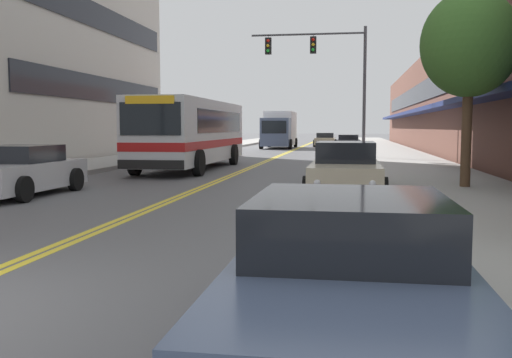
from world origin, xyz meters
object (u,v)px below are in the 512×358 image
car_silver_parked_left_mid (18,172)px  city_bus (193,131)px  box_truck (279,130)px  street_tree_right_mid (469,45)px  car_red_parked_left_near (211,146)px  car_beige_moving_lead (325,140)px  car_slate_blue_parked_right_foreground (349,282)px  traffic_signal_mast (327,66)px  car_charcoal_parked_right_far (348,142)px  car_champagne_parked_right_mid (345,171)px

car_silver_parked_left_mid → city_bus: bearing=79.3°
box_truck → street_tree_right_mid: 34.77m
city_bus → car_red_parked_left_near: size_ratio=2.27×
car_beige_moving_lead → street_tree_right_mid: 38.41m
street_tree_right_mid → box_truck: bearing=105.5°
car_slate_blue_parked_right_foreground → traffic_signal_mast: (-1.28, 27.81, 4.61)m
traffic_signal_mast → car_beige_moving_lead: bearing=92.5°
car_beige_moving_lead → car_red_parked_left_near: bearing=-109.3°
traffic_signal_mast → car_silver_parked_left_mid: bearing=-112.4°
city_bus → car_red_parked_left_near: 11.57m
car_slate_blue_parked_right_foreground → traffic_signal_mast: size_ratio=0.58×
traffic_signal_mast → street_tree_right_mid: (4.48, -15.68, -1.13)m
car_red_parked_left_near → car_beige_moving_lead: 19.80m
city_bus → car_slate_blue_parked_right_foreground: (6.84, -19.96, -1.08)m
city_bus → box_truck: bearing=88.3°
car_slate_blue_parked_right_foreground → box_truck: box_truck is taller
box_truck → car_charcoal_parked_right_far: bearing=-13.1°
car_slate_blue_parked_right_foreground → box_truck: bearing=97.6°
car_slate_blue_parked_right_foreground → car_charcoal_parked_right_far: size_ratio=0.91×
car_slate_blue_parked_right_foreground → car_beige_moving_lead: 50.05m
car_slate_blue_parked_right_foreground → car_charcoal_parked_right_far: car_slate_blue_parked_right_foreground is taller
car_champagne_parked_right_mid → car_charcoal_parked_right_far: size_ratio=1.05×
traffic_signal_mast → car_slate_blue_parked_right_foreground: bearing=-87.4°
city_bus → box_truck: size_ratio=1.54×
car_beige_moving_lead → street_tree_right_mid: (5.46, -37.86, 3.47)m
car_champagne_parked_right_mid → box_truck: (-5.99, 34.89, 0.96)m
car_red_parked_left_near → car_charcoal_parked_right_far: bearing=55.8°
car_charcoal_parked_right_far → car_beige_moving_lead: bearing=110.4°
car_silver_parked_left_mid → box_truck: 36.12m
city_bus → car_slate_blue_parked_right_foreground: bearing=-71.1°
car_silver_parked_left_mid → car_beige_moving_lead: car_silver_parked_left_mid is taller
car_charcoal_parked_right_far → box_truck: (-6.02, 1.41, 1.05)m
box_truck → street_tree_right_mid: street_tree_right_mid is taller
box_truck → traffic_signal_mast: bearing=-74.8°
car_red_parked_left_near → car_silver_parked_left_mid: (-0.01, -21.77, -0.01)m
car_red_parked_left_near → street_tree_right_mid: 22.88m
city_bus → car_champagne_parked_right_mid: bearing=-54.1°
car_silver_parked_left_mid → car_champagne_parked_right_mid: 8.78m
traffic_signal_mast → car_charcoal_parked_right_far: bearing=85.8°
car_slate_blue_parked_right_foreground → car_champagne_parked_right_mid: (-0.10, 10.67, 0.07)m
city_bus → car_red_parked_left_near: (-1.96, 11.36, -1.03)m
box_truck → car_red_parked_left_near: bearing=-100.8°
city_bus → traffic_signal_mast: bearing=54.7°
car_champagne_parked_right_mid → traffic_signal_mast: traffic_signal_mast is taller
car_red_parked_left_near → traffic_signal_mast: (7.52, -3.50, 4.57)m
car_silver_parked_left_mid → car_charcoal_parked_right_far: 35.68m
street_tree_right_mid → car_charcoal_parked_right_far: bearing=95.8°
car_champagne_parked_right_mid → box_truck: size_ratio=0.70×
street_tree_right_mid → city_bus: bearing=142.1°
car_champagne_parked_right_mid → car_beige_moving_lead: (-2.15, 39.33, -0.05)m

